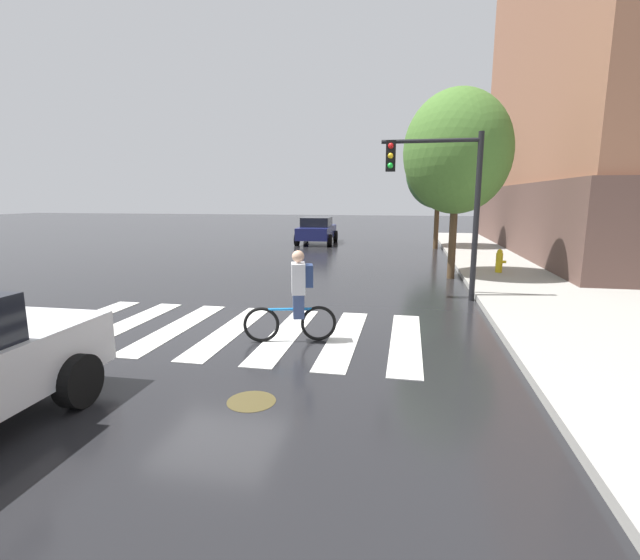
{
  "coord_description": "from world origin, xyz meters",
  "views": [
    {
      "loc": [
        3.73,
        -8.11,
        2.62
      ],
      "look_at": [
        2.02,
        0.55,
        0.99
      ],
      "focal_mm": 25.2,
      "sensor_mm": 36.0,
      "label": 1
    }
  ],
  "objects": [
    {
      "name": "sedan_mid",
      "position": [
        -1.45,
        17.36,
        0.78
      ],
      "size": [
        2.2,
        4.44,
        1.51
      ],
      "color": "navy",
      "rests_on": "ground"
    },
    {
      "name": "crosswalk_stripes",
      "position": [
        0.31,
        0.0,
        0.01
      ],
      "size": [
        7.44,
        3.64,
        0.01
      ],
      "color": "silver",
      "rests_on": "ground"
    },
    {
      "name": "street_tree_mid",
      "position": [
        5.13,
        15.79,
        3.94
      ],
      "size": [
        3.28,
        3.28,
        5.84
      ],
      "color": "#4C3823",
      "rests_on": "ground"
    },
    {
      "name": "traffic_light_near",
      "position": [
        4.55,
        3.73,
        2.86
      ],
      "size": [
        2.47,
        0.28,
        4.2
      ],
      "color": "black",
      "rests_on": "ground"
    },
    {
      "name": "ground_plane",
      "position": [
        0.0,
        0.0,
        0.0
      ],
      "size": [
        120.0,
        120.0,
        0.0
      ],
      "primitive_type": "plane",
      "color": "black"
    },
    {
      "name": "manhole_cover",
      "position": [
        1.79,
        -2.92,
        0.0
      ],
      "size": [
        0.64,
        0.64,
        0.01
      ],
      "primitive_type": "cylinder",
      "color": "#473D1E",
      "rests_on": "ground"
    },
    {
      "name": "street_tree_near",
      "position": [
        5.14,
        6.99,
        4.02
      ],
      "size": [
        3.34,
        3.34,
        5.95
      ],
      "color": "#4C3823",
      "rests_on": "ground"
    },
    {
      "name": "cyclist",
      "position": [
        1.77,
        -0.37,
        0.84
      ],
      "size": [
        1.66,
        0.53,
        1.69
      ],
      "color": "black",
      "rests_on": "ground"
    },
    {
      "name": "fire_hydrant",
      "position": [
        6.75,
        7.61,
        0.53
      ],
      "size": [
        0.33,
        0.22,
        0.78
      ],
      "color": "gold",
      "rests_on": "sidewalk"
    }
  ]
}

